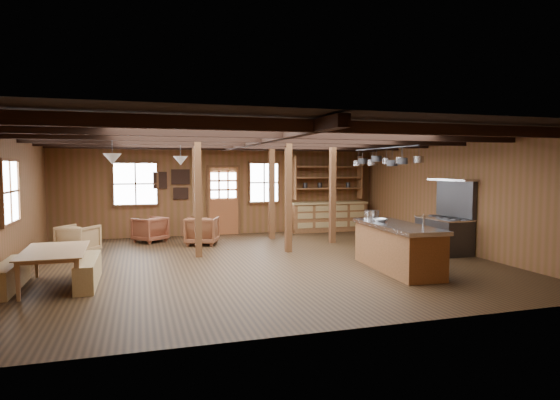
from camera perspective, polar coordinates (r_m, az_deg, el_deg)
name	(u,v)px	position (r m, az deg, el deg)	size (l,w,h in m)	color
room	(259,199)	(10.21, -2.59, 0.16)	(10.04, 9.04, 2.84)	black
ceiling_joists	(257,140)	(10.38, -2.86, 7.29)	(9.80, 8.82, 0.18)	black
timber_posts	(259,193)	(12.35, -2.63, 0.82)	(3.95, 2.35, 2.80)	#432A13
back_door	(224,206)	(14.59, -6.89, -0.76)	(1.02, 0.08, 2.15)	brown
window_back_left	(135,184)	(14.35, -17.20, 1.89)	(1.32, 0.06, 1.32)	white
window_back_right	(264,183)	(14.84, -1.96, 2.13)	(1.02, 0.06, 1.32)	white
window_left	(9,192)	(10.68, -30.11, 0.86)	(0.14, 1.24, 1.32)	white
notice_boards	(174,182)	(14.38, -12.81, 2.13)	(1.08, 0.03, 0.90)	silver
back_counter	(328,213)	(15.34, 5.90, -1.57)	(2.55, 0.60, 2.45)	brown
pendant_lamps	(150,160)	(10.88, -15.54, 4.74)	(1.86, 2.36, 0.66)	#2F2F31
pot_rack	(382,161)	(11.77, 12.36, 4.72)	(0.41, 3.00, 0.46)	#2F2F31
kitchen_island	(397,247)	(9.79, 14.10, -5.56)	(1.01, 2.54, 1.20)	brown
step_stool	(400,253)	(10.69, 14.38, -6.25)	(0.46, 0.33, 0.41)	olive
commercial_range	(446,228)	(12.13, 19.53, -3.27)	(0.77, 1.46, 1.81)	#2F2F31
dining_table	(57,268)	(9.14, -25.50, -7.49)	(1.85, 1.03, 0.65)	#956B44
bench_wall	(10,276)	(9.30, -30.09, -8.04)	(0.31, 1.67, 0.46)	olive
bench_aisle	(88,271)	(9.09, -22.33, -8.03)	(0.32, 1.72, 0.47)	olive
armchair_a	(150,229)	(13.59, -15.58, -3.47)	(0.75, 0.77, 0.70)	brown
armchair_b	(202,231)	(12.81, -9.48, -3.70)	(0.81, 0.83, 0.76)	brown
armchair_c	(78,239)	(12.25, -23.36, -4.44)	(0.76, 0.78, 0.71)	#9A7346
counter_pot	(372,215)	(10.55, 11.10, -1.77)	(0.32, 0.32, 0.19)	#B0B2B8
bowl	(380,220)	(10.07, 12.12, -2.41)	(0.29, 0.29, 0.07)	silver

